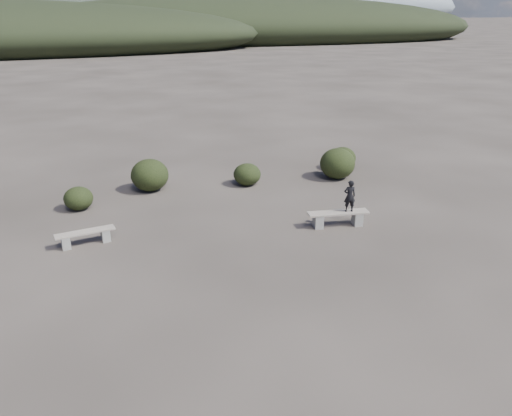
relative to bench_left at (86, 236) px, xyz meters
name	(u,v)px	position (x,y,z in m)	size (l,w,h in m)	color
ground	(276,307)	(4.16, -4.95, -0.26)	(1200.00, 1200.00, 0.00)	#312A26
bench_left	(86,236)	(0.00, 0.00, 0.00)	(1.74, 0.61, 0.43)	gray
bench_right	(338,217)	(7.70, -1.14, 0.04)	(2.00, 0.71, 0.49)	gray
seated_person	(350,196)	(8.04, -1.19, 0.75)	(0.38, 0.25, 1.04)	black
shrub_a	(78,198)	(-0.18, 3.04, 0.15)	(1.00, 1.00, 0.82)	black
shrub_b	(150,175)	(2.45, 4.30, 0.36)	(1.44, 1.44, 1.23)	black
shrub_c	(247,174)	(6.19, 3.74, 0.18)	(1.09, 1.09, 0.87)	black
shrub_d	(337,163)	(9.98, 3.38, 0.37)	(1.44, 1.44, 1.26)	black
shrub_e	(342,158)	(10.81, 4.51, 0.22)	(1.16, 1.16, 0.97)	black
mountain_ridges	(70,5)	(-3.33, 334.11, 10.58)	(500.00, 400.00, 56.00)	black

